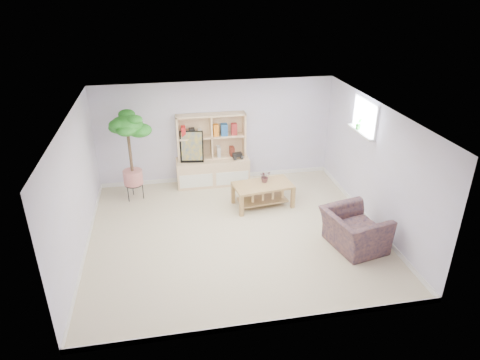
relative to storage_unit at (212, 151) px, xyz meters
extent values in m
cube|color=tan|center=(0.13, -2.24, -0.84)|extent=(5.50, 5.00, 0.01)
cube|color=white|center=(0.13, -2.24, 1.56)|extent=(5.50, 5.00, 0.01)
cube|color=silver|center=(0.13, 0.26, 0.36)|extent=(5.50, 0.01, 2.40)
cube|color=silver|center=(0.13, -4.74, 0.36)|extent=(5.50, 0.01, 2.40)
cube|color=silver|center=(-2.62, -2.24, 0.36)|extent=(0.01, 5.00, 2.40)
cube|color=silver|center=(2.88, -2.24, 0.36)|extent=(0.01, 5.00, 2.40)
cube|color=white|center=(2.80, -1.64, 0.84)|extent=(0.14, 1.00, 0.04)
imported|color=#164D1D|center=(0.98, -1.15, -0.21)|extent=(0.29, 0.27, 0.25)
imported|color=#161A38|center=(2.19, -3.07, -0.45)|extent=(1.13, 1.24, 0.79)
imported|color=#27701C|center=(2.80, -1.52, 0.98)|extent=(0.16, 0.15, 0.24)
camera|label=1|loc=(-1.04, -9.16, 3.65)|focal=32.00mm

